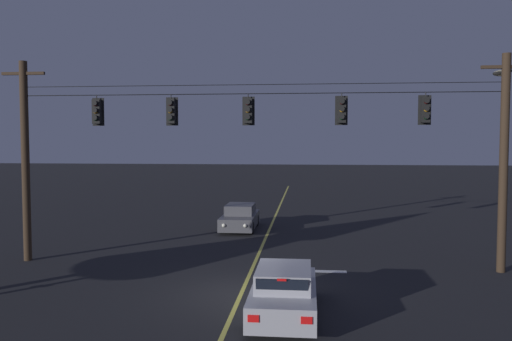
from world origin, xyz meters
TOP-DOWN VIEW (x-y plane):
  - ground_plane at (0.00, 0.00)m, footprint 180.00×180.00m
  - lane_centre_stripe at (0.00, 9.66)m, footprint 0.14×60.00m
  - stop_bar_paint at (1.90, 3.06)m, footprint 3.40×0.36m
  - signal_span_assembly at (-0.00, 3.66)m, footprint 20.56×0.32m
  - traffic_light_leftmost at (-6.31, 3.64)m, footprint 0.48×0.41m
  - traffic_light_left_inner at (-3.27, 3.64)m, footprint 0.48×0.41m
  - traffic_light_centre at (-0.21, 3.64)m, footprint 0.48×0.41m
  - traffic_light_right_inner at (3.39, 3.64)m, footprint 0.48×0.41m
  - traffic_light_rightmost at (6.51, 3.64)m, footprint 0.48×0.41m
  - car_waiting_near_lane at (1.47, -1.97)m, footprint 1.80×4.33m
  - car_oncoming_lead at (-1.64, 11.99)m, footprint 1.80×4.42m

SIDE VIEW (x-z plane):
  - ground_plane at x=0.00m, z-range 0.00..0.00m
  - lane_centre_stripe at x=0.00m, z-range 0.00..0.01m
  - stop_bar_paint at x=1.90m, z-range 0.00..0.01m
  - car_oncoming_lead at x=-1.64m, z-range -0.05..1.34m
  - car_waiting_near_lane at x=1.47m, z-range -0.05..1.34m
  - signal_span_assembly at x=0.00m, z-range 0.16..8.32m
  - traffic_light_leftmost at x=-6.31m, z-range 5.50..6.72m
  - traffic_light_left_inner at x=-3.27m, z-range 5.50..6.72m
  - traffic_light_centre at x=-0.21m, z-range 5.50..6.72m
  - traffic_light_right_inner at x=3.39m, z-range 5.50..6.72m
  - traffic_light_rightmost at x=6.51m, z-range 5.50..6.72m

